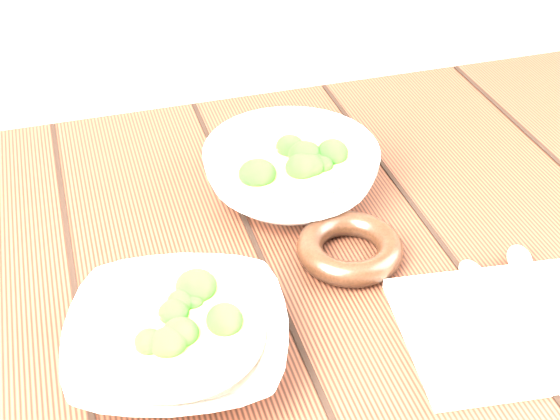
% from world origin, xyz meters
% --- Properties ---
extents(table, '(1.20, 0.80, 0.75)m').
position_xyz_m(table, '(0.00, 0.00, 0.63)').
color(table, '#36190F').
rests_on(table, ground).
extents(soup_bowl_front, '(0.24, 0.24, 0.06)m').
position_xyz_m(soup_bowl_front, '(-0.13, -0.09, 0.78)').
color(soup_bowl_front, silver).
rests_on(soup_bowl_front, table).
extents(soup_bowl_back, '(0.24, 0.24, 0.08)m').
position_xyz_m(soup_bowl_back, '(0.05, 0.14, 0.79)').
color(soup_bowl_back, silver).
rests_on(soup_bowl_back, table).
extents(trivet, '(0.15, 0.15, 0.03)m').
position_xyz_m(trivet, '(0.07, 0.01, 0.76)').
color(trivet, black).
rests_on(trivet, table).
extents(napkin, '(0.22, 0.19, 0.01)m').
position_xyz_m(napkin, '(0.18, -0.14, 0.76)').
color(napkin, beige).
rests_on(napkin, table).
extents(spoon_left, '(0.05, 0.17, 0.01)m').
position_xyz_m(spoon_left, '(0.17, -0.10, 0.76)').
color(spoon_left, '#B7B3A1').
rests_on(spoon_left, napkin).
extents(spoon_right, '(0.09, 0.16, 0.01)m').
position_xyz_m(spoon_right, '(0.22, -0.09, 0.76)').
color(spoon_right, '#B7B3A1').
rests_on(spoon_right, napkin).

